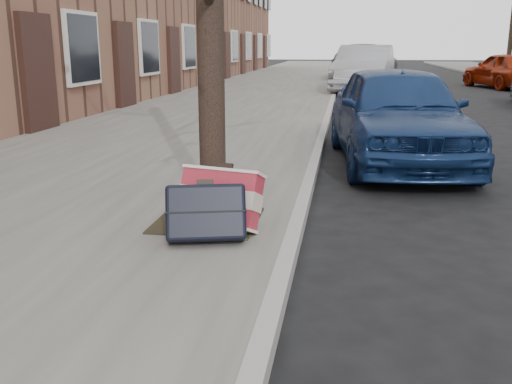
% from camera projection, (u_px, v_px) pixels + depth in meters
% --- Properties ---
extents(ground, '(120.00, 120.00, 0.00)m').
position_uv_depth(ground, '(484.00, 314.00, 3.44)').
color(ground, black).
rests_on(ground, ground).
extents(near_sidewalk, '(5.00, 70.00, 0.12)m').
position_uv_depth(near_sidewalk, '(258.00, 93.00, 18.32)').
color(near_sidewalk, slate).
rests_on(near_sidewalk, ground).
extents(dirt_patch, '(0.85, 0.85, 0.02)m').
position_uv_depth(dirt_patch, '(208.00, 220.00, 4.85)').
color(dirt_patch, black).
rests_on(dirt_patch, near_sidewalk).
extents(suitcase_red, '(0.72, 0.51, 0.51)m').
position_uv_depth(suitcase_red, '(220.00, 199.00, 4.58)').
color(suitcase_red, maroon).
rests_on(suitcase_red, near_sidewalk).
extents(suitcase_navy, '(0.67, 0.49, 0.47)m').
position_uv_depth(suitcase_navy, '(206.00, 212.00, 4.28)').
color(suitcase_navy, black).
rests_on(suitcase_navy, near_sidewalk).
extents(car_near_front, '(1.99, 4.08, 1.34)m').
position_uv_depth(car_near_front, '(397.00, 114.00, 7.69)').
color(car_near_front, navy).
rests_on(car_near_front, ground).
extents(car_near_mid, '(2.28, 4.93, 1.57)m').
position_uv_depth(car_near_mid, '(364.00, 69.00, 18.92)').
color(car_near_mid, '#A4A6AC').
rests_on(car_near_mid, ground).
extents(car_near_back, '(2.67, 5.78, 1.60)m').
position_uv_depth(car_near_back, '(363.00, 63.00, 25.18)').
color(car_near_back, '#3E3D42').
rests_on(car_near_back, ground).
extents(car_far_back, '(2.57, 4.18, 1.33)m').
position_uv_depth(car_far_back, '(504.00, 70.00, 20.92)').
color(car_far_back, maroon).
rests_on(car_far_back, ground).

